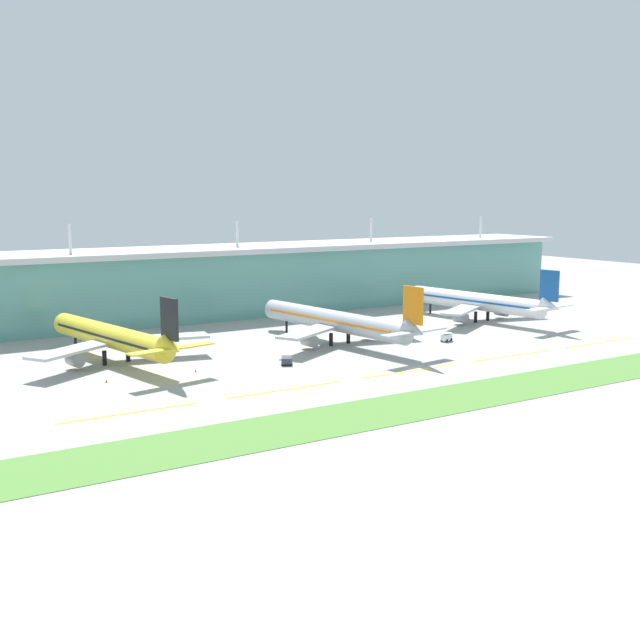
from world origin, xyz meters
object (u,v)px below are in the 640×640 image
airliner_near (113,337)px  airliner_far (479,302)px  pushback_tug (287,360)px  safety_cone_nose_front (196,371)px  safety_cone_left_wingtip (106,381)px  baggage_cart (446,337)px  airliner_middle (336,321)px

airliner_near → airliner_far: 122.73m
airliner_near → airliner_far: bearing=0.0°
airliner_near → pushback_tug: (35.53, -24.89, -5.35)m
airliner_near → safety_cone_nose_front: 25.38m
safety_cone_nose_front → safety_cone_left_wingtip: bearing=177.9°
baggage_cart → pushback_tug: bearing=-177.3°
airliner_far → pushback_tug: size_ratio=12.50×
airliner_near → safety_cone_left_wingtip: bearing=-111.4°
safety_cone_nose_front → airliner_near: bearing=122.3°
pushback_tug → airliner_far: bearing=16.0°
baggage_cart → airliner_far: bearing=33.9°
airliner_middle → airliner_near: bearing=171.8°
pushback_tug → safety_cone_nose_front: (-22.36, 4.07, -0.75)m
pushback_tug → safety_cone_left_wingtip: 43.68m
airliner_near → pushback_tug: 43.71m
airliner_middle → baggage_cart: 32.23m
airliner_middle → safety_cone_nose_front: bearing=-165.8°
airliner_near → airliner_far: same height
baggage_cart → safety_cone_left_wingtip: (-97.28, 2.33, -0.91)m
baggage_cart → airliner_near: bearing=165.9°
airliner_middle → safety_cone_left_wingtip: size_ratio=97.50×
baggage_cart → safety_cone_nose_front: (-76.24, 1.56, -0.91)m
airliner_near → baggage_cart: 92.32m
airliner_middle → safety_cone_left_wingtip: (-68.53, -11.27, -6.10)m
airliner_middle → pushback_tug: airliner_middle is taller
pushback_tug → safety_cone_nose_front: bearing=169.7°
pushback_tug → safety_cone_left_wingtip: pushback_tug is taller
airliner_near → airliner_middle: size_ratio=0.92×
pushback_tug → safety_cone_nose_front: pushback_tug is taller
airliner_near → pushback_tug: size_ratio=12.53×
airliner_near → safety_cone_nose_front: (13.17, -20.82, -6.10)m
airliner_near → airliner_middle: bearing=-8.2°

